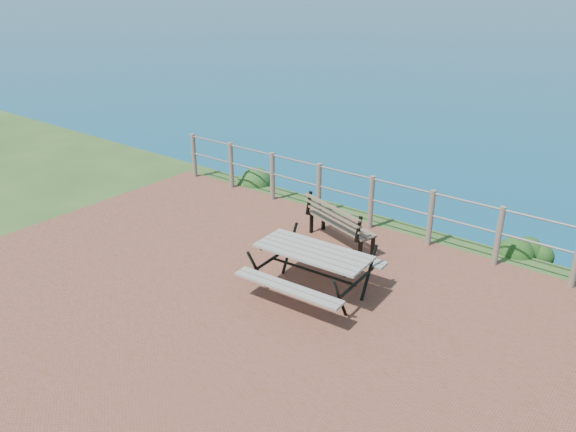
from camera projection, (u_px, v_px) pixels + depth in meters
name	position (u px, v px, depth m)	size (l,w,h in m)	color
ground	(249.00, 307.00, 7.90)	(10.00, 7.00, 0.12)	brown
safety_railing	(371.00, 200.00, 10.10)	(9.40, 0.10, 1.00)	#6B5B4C
picnic_table	(313.00, 267.00, 8.05)	(1.69, 1.43, 0.70)	gray
park_bench	(341.00, 217.00, 9.48)	(1.47, 0.78, 0.81)	brown
shrub_lip_west	(256.00, 182.00, 12.58)	(0.74, 0.74, 0.47)	#234B1C
shrub_lip_east	(528.00, 250.00, 9.52)	(0.68, 0.68, 0.39)	#173A12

